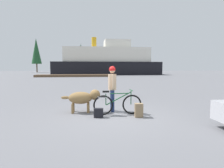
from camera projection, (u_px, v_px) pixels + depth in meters
name	position (u px, v px, depth m)	size (l,w,h in m)	color
ground_plane	(113.00, 116.00, 6.73)	(160.00, 160.00, 0.00)	slate
bicycle	(117.00, 104.00, 6.94)	(1.81, 0.44, 0.92)	black
person_cyclist	(112.00, 84.00, 7.38)	(0.32, 0.53, 1.79)	navy
dog	(83.00, 98.00, 7.28)	(1.50, 0.55, 0.88)	olive
backpack	(139.00, 110.00, 6.60)	(0.28, 0.20, 0.49)	#8C7251
handbag_pannier	(99.00, 113.00, 6.56)	(0.32, 0.18, 0.32)	black
dock_pier	(76.00, 76.00, 33.95)	(14.11, 2.41, 0.40)	brown
ferry_boat	(107.00, 62.00, 43.65)	(23.86, 8.17, 8.49)	black
pine_tree_far_left	(36.00, 51.00, 60.74)	(3.15, 3.15, 10.95)	#4C331E
pine_tree_center	(81.00, 55.00, 60.79)	(3.20, 3.20, 9.17)	#4C331E
pine_tree_far_right	(114.00, 52.00, 60.91)	(3.26, 3.26, 9.72)	#4C331E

